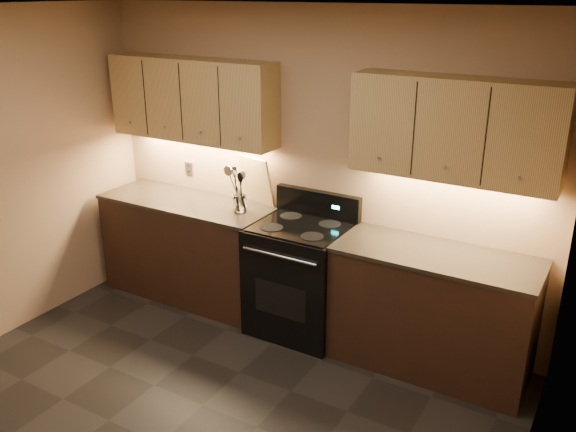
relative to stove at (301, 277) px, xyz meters
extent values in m
plane|color=silver|center=(-0.08, -1.68, 2.12)|extent=(4.00, 4.00, 0.00)
cube|color=#9D7A5C|center=(-0.08, 0.32, 0.82)|extent=(4.00, 0.04, 2.60)
cube|color=#9D7A5C|center=(1.92, -1.68, 0.82)|extent=(0.04, 4.00, 2.60)
cube|color=black|center=(-1.18, 0.02, -0.03)|extent=(1.60, 0.60, 0.90)
cube|color=#3B3225|center=(-1.18, 0.02, 0.44)|extent=(1.62, 0.62, 0.03)
cube|color=black|center=(1.10, 0.02, -0.03)|extent=(1.44, 0.60, 0.90)
cube|color=#3B3225|center=(1.10, 0.02, 0.44)|extent=(1.46, 0.62, 0.03)
cube|color=black|center=(0.00, -0.01, -0.02)|extent=(0.76, 0.65, 0.92)
cube|color=black|center=(0.00, -0.01, 0.45)|extent=(0.70, 0.60, 0.01)
cube|color=black|center=(0.00, 0.28, 0.55)|extent=(0.76, 0.07, 0.22)
cube|color=#19E5F2|center=(0.18, 0.24, 0.56)|extent=(0.06, 0.00, 0.03)
cylinder|color=silver|center=(0.00, -0.35, 0.32)|extent=(0.65, 0.02, 0.02)
cube|color=black|center=(0.00, -0.33, -0.07)|extent=(0.46, 0.00, 0.28)
cylinder|color=black|center=(-0.18, -0.16, 0.45)|extent=(0.18, 0.18, 0.00)
cylinder|color=black|center=(0.18, -0.16, 0.45)|extent=(0.18, 0.18, 0.00)
cylinder|color=black|center=(-0.18, 0.14, 0.45)|extent=(0.18, 0.18, 0.00)
cylinder|color=black|center=(0.18, 0.14, 0.45)|extent=(0.18, 0.18, 0.00)
cube|color=tan|center=(-1.18, 0.17, 1.32)|extent=(1.60, 0.30, 0.70)
cube|color=tan|center=(1.10, 0.17, 1.32)|extent=(1.44, 0.30, 0.70)
cube|color=#B2B5BA|center=(-1.38, 0.31, 0.64)|extent=(0.08, 0.01, 0.12)
cylinder|color=white|center=(-0.61, 0.03, 0.52)|extent=(0.12, 0.12, 0.14)
cylinder|color=white|center=(-0.61, 0.03, 0.46)|extent=(0.11, 0.11, 0.02)
cube|color=tan|center=(-0.59, 0.26, 0.66)|extent=(0.36, 0.19, 0.43)
camera|label=1|loc=(2.19, -3.94, 2.23)|focal=38.00mm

